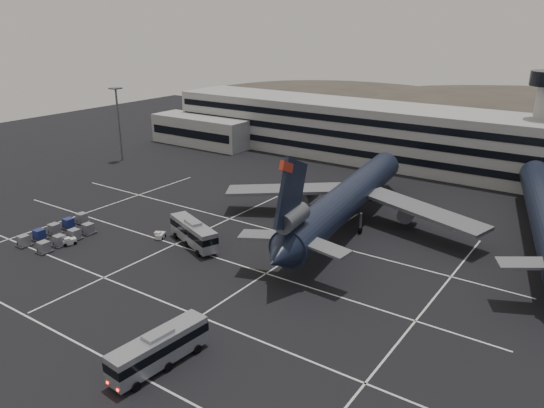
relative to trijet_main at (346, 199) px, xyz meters
The scene contains 11 objects.
ground 29.69m from the trijet_main, 116.69° to the right, with size 260.00×260.00×0.00m, color black.
lane_markings 28.64m from the trijet_main, 115.63° to the right, with size 90.00×55.62×0.01m.
terminal 47.85m from the trijet_main, 109.64° to the left, with size 125.00×26.00×24.00m.
hills 145.01m from the trijet_main, 88.06° to the left, with size 352.00×180.00×44.00m.
lightpole_left 69.02m from the trijet_main, behind, with size 2.40×2.40×18.28m.
trijet_main is the anchor object (origin of this frame).
bus_near 45.86m from the trijet_main, 87.47° to the right, with size 3.74×11.77×4.09m.
bus_far 26.43m from the trijet_main, 128.58° to the right, with size 12.03×6.93×4.19m.
tug_a 46.11m from the trijet_main, 136.12° to the right, with size 1.99×2.41×1.34m.
tug_b 31.79m from the trijet_main, 136.45° to the right, with size 1.85×2.22×1.24m.
uld_cluster 48.13m from the trijet_main, 139.90° to the right, with size 7.82×13.95×1.80m.
Camera 1 is at (51.28, -51.31, 34.44)m, focal length 35.00 mm.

